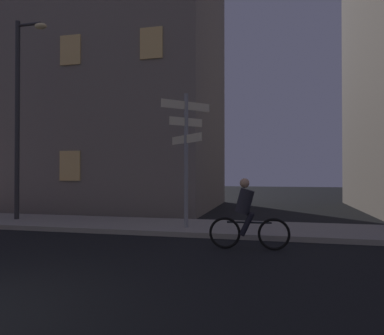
{
  "coord_description": "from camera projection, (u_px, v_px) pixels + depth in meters",
  "views": [
    {
      "loc": [
        3.87,
        -3.38,
        1.76
      ],
      "look_at": [
        1.5,
        6.75,
        1.88
      ],
      "focal_mm": 33.31,
      "sensor_mm": 36.0,
      "label": 1
    }
  ],
  "objects": [
    {
      "name": "sidewalk_kerb",
      "position": [
        148.0,
        226.0,
        11.15
      ],
      "size": [
        40.0,
        2.65,
        0.14
      ],
      "primitive_type": "cube",
      "color": "gray",
      "rests_on": "ground_plane"
    },
    {
      "name": "signpost",
      "position": [
        186.0,
        147.0,
        10.38
      ],
      "size": [
        1.18,
        1.18,
        3.91
      ],
      "color": "gray",
      "rests_on": "sidewalk_kerb"
    },
    {
      "name": "street_lamp",
      "position": [
        21.0,
        105.0,
        12.2
      ],
      "size": [
        1.2,
        0.28,
        6.81
      ],
      "color": "#2D2D30",
      "rests_on": "sidewalk_kerb"
    },
    {
      "name": "cyclist",
      "position": [
        247.0,
        216.0,
        8.06
      ],
      "size": [
        1.82,
        0.35,
        1.61
      ],
      "color": "black",
      "rests_on": "ground_plane"
    }
  ]
}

